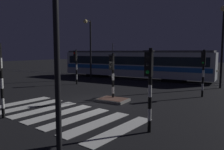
{
  "coord_description": "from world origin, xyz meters",
  "views": [
    {
      "loc": [
        7.75,
        -10.92,
        3.11
      ],
      "look_at": [
        -0.42,
        2.98,
        1.4
      ],
      "focal_mm": 35.09,
      "sensor_mm": 36.0,
      "label": 1
    }
  ],
  "objects_px": {
    "street_lamp_trackside_left": "(89,42)",
    "traffic_light_median_centre": "(112,69)",
    "traffic_light_corner_far_right": "(203,66)",
    "traffic_light_corner_near_left": "(0,65)",
    "street_lamp_trackside_right": "(223,37)",
    "traffic_light_corner_near_right": "(149,78)",
    "traffic_light_corner_far_left": "(76,62)",
    "tram": "(132,64)"
  },
  "relations": [
    {
      "from": "traffic_light_corner_near_right",
      "to": "traffic_light_median_centre",
      "type": "bearing_deg",
      "value": 134.07
    },
    {
      "from": "traffic_light_median_centre",
      "to": "tram",
      "type": "distance_m",
      "value": 11.77
    },
    {
      "from": "traffic_light_median_centre",
      "to": "traffic_light_corner_far_right",
      "type": "bearing_deg",
      "value": 39.31
    },
    {
      "from": "traffic_light_corner_far_left",
      "to": "traffic_light_corner_far_right",
      "type": "relative_size",
      "value": 1.02
    },
    {
      "from": "traffic_light_corner_near_left",
      "to": "street_lamp_trackside_right",
      "type": "relative_size",
      "value": 0.53
    },
    {
      "from": "traffic_light_corner_near_left",
      "to": "traffic_light_corner_near_right",
      "type": "bearing_deg",
      "value": 1.55
    },
    {
      "from": "traffic_light_corner_far_left",
      "to": "traffic_light_median_centre",
      "type": "bearing_deg",
      "value": -33.05
    },
    {
      "from": "traffic_light_corner_far_right",
      "to": "traffic_light_corner_near_right",
      "type": "relative_size",
      "value": 1.0
    },
    {
      "from": "street_lamp_trackside_left",
      "to": "street_lamp_trackside_right",
      "type": "relative_size",
      "value": 0.97
    },
    {
      "from": "street_lamp_trackside_right",
      "to": "traffic_light_corner_far_right",
      "type": "bearing_deg",
      "value": -99.74
    },
    {
      "from": "traffic_light_median_centre",
      "to": "traffic_light_corner_near_right",
      "type": "distance_m",
      "value": 5.88
    },
    {
      "from": "traffic_light_corner_far_left",
      "to": "traffic_light_corner_near_left",
      "type": "distance_m",
      "value": 8.86
    },
    {
      "from": "traffic_light_corner_near_right",
      "to": "street_lamp_trackside_right",
      "type": "relative_size",
      "value": 0.48
    },
    {
      "from": "traffic_light_median_centre",
      "to": "street_lamp_trackside_left",
      "type": "relative_size",
      "value": 0.46
    },
    {
      "from": "traffic_light_median_centre",
      "to": "traffic_light_corner_far_right",
      "type": "height_order",
      "value": "traffic_light_corner_far_right"
    },
    {
      "from": "traffic_light_median_centre",
      "to": "traffic_light_corner_near_right",
      "type": "xyz_separation_m",
      "value": [
        4.09,
        -4.22,
        0.15
      ]
    },
    {
      "from": "traffic_light_corner_near_left",
      "to": "tram",
      "type": "bearing_deg",
      "value": 86.16
    },
    {
      "from": "traffic_light_median_centre",
      "to": "traffic_light_corner_far_right",
      "type": "xyz_separation_m",
      "value": [
        4.84,
        3.97,
        0.15
      ]
    },
    {
      "from": "traffic_light_corner_far_right",
      "to": "traffic_light_corner_near_left",
      "type": "distance_m",
      "value": 12.85
    },
    {
      "from": "traffic_light_median_centre",
      "to": "tram",
      "type": "xyz_separation_m",
      "value": [
        -3.8,
        11.13,
        -0.25
      ]
    },
    {
      "from": "traffic_light_corner_far_right",
      "to": "traffic_light_corner_near_right",
      "type": "xyz_separation_m",
      "value": [
        -0.76,
        -8.19,
        -0.01
      ]
    },
    {
      "from": "traffic_light_corner_far_left",
      "to": "tram",
      "type": "distance_m",
      "value": 7.42
    },
    {
      "from": "tram",
      "to": "traffic_light_corner_far_left",
      "type": "bearing_deg",
      "value": -111.39
    },
    {
      "from": "traffic_light_corner_far_left",
      "to": "traffic_light_corner_near_left",
      "type": "bearing_deg",
      "value": -79.22
    },
    {
      "from": "traffic_light_corner_near_right",
      "to": "traffic_light_corner_near_left",
      "type": "bearing_deg",
      "value": -178.45
    },
    {
      "from": "street_lamp_trackside_left",
      "to": "tram",
      "type": "distance_m",
      "value": 5.58
    },
    {
      "from": "street_lamp_trackside_left",
      "to": "tram",
      "type": "xyz_separation_m",
      "value": [
        3.72,
        3.36,
        -2.47
      ]
    },
    {
      "from": "traffic_light_corner_far_left",
      "to": "traffic_light_corner_near_right",
      "type": "bearing_deg",
      "value": -38.6
    },
    {
      "from": "traffic_light_corner_far_right",
      "to": "tram",
      "type": "bearing_deg",
      "value": 140.34
    },
    {
      "from": "traffic_light_corner_near_left",
      "to": "street_lamp_trackside_left",
      "type": "height_order",
      "value": "street_lamp_trackside_left"
    },
    {
      "from": "street_lamp_trackside_right",
      "to": "traffic_light_corner_far_left",
      "type": "bearing_deg",
      "value": -160.59
    },
    {
      "from": "traffic_light_corner_far_right",
      "to": "traffic_light_corner_near_left",
      "type": "bearing_deg",
      "value": -138.98
    },
    {
      "from": "traffic_light_corner_near_right",
      "to": "street_lamp_trackside_left",
      "type": "xyz_separation_m",
      "value": [
        -11.61,
        12.0,
        2.07
      ]
    },
    {
      "from": "traffic_light_median_centre",
      "to": "street_lamp_trackside_left",
      "type": "distance_m",
      "value": 11.04
    },
    {
      "from": "traffic_light_median_centre",
      "to": "traffic_light_corner_near_left",
      "type": "distance_m",
      "value": 6.6
    },
    {
      "from": "traffic_light_corner_far_left",
      "to": "traffic_light_corner_near_right",
      "type": "distance_m",
      "value": 13.56
    },
    {
      "from": "traffic_light_corner_far_left",
      "to": "traffic_light_corner_near_right",
      "type": "relative_size",
      "value": 1.02
    },
    {
      "from": "street_lamp_trackside_left",
      "to": "tram",
      "type": "relative_size",
      "value": 0.37
    },
    {
      "from": "traffic_light_corner_far_left",
      "to": "street_lamp_trackside_left",
      "type": "xyz_separation_m",
      "value": [
        -1.01,
        3.54,
        2.03
      ]
    },
    {
      "from": "traffic_light_corner_near_left",
      "to": "street_lamp_trackside_right",
      "type": "xyz_separation_m",
      "value": [
        10.47,
        12.97,
        1.95
      ]
    },
    {
      "from": "tram",
      "to": "traffic_light_corner_far_right",
      "type": "bearing_deg",
      "value": -39.66
    },
    {
      "from": "street_lamp_trackside_left",
      "to": "traffic_light_median_centre",
      "type": "bearing_deg",
      "value": -45.96
    }
  ]
}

